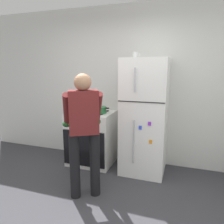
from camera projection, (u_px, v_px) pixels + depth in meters
kitchen_wall_back at (127, 86)px, 3.75m from camera, size 6.00×0.10×2.70m
refrigerator at (145, 117)px, 3.36m from camera, size 0.68×0.72×1.81m
stove_range at (92, 138)px, 3.74m from camera, size 0.76×0.67×0.93m
person_cook at (84, 126)px, 2.67m from camera, size 0.64×0.67×1.60m
red_pot at (99, 110)px, 3.54m from camera, size 0.36×0.26×0.10m
coffee_mug at (136, 55)px, 3.27m from camera, size 0.11×0.08×0.10m
pepper_mill at (81, 103)px, 3.91m from camera, size 0.05×0.05×0.20m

